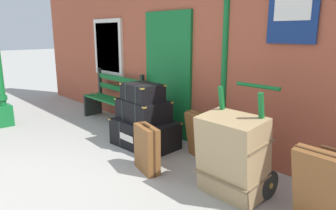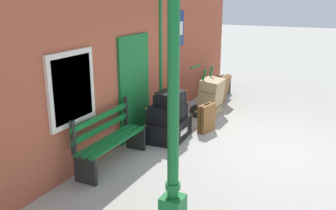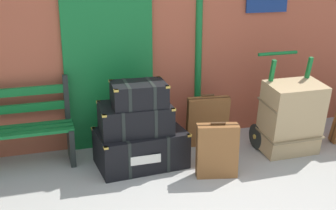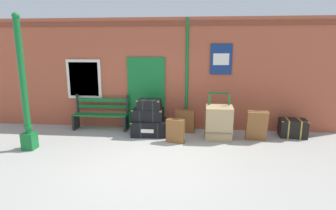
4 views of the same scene
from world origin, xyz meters
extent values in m
cube|color=#AD5138|center=(0.00, 2.60, 1.60)|extent=(10.40, 0.30, 3.20)
cube|color=#146B2D|center=(-0.42, 2.43, 1.05)|extent=(1.10, 0.05, 2.10)
cube|color=#0C401B|center=(-0.42, 2.41, 1.05)|extent=(0.06, 0.02, 2.10)
cylinder|color=#146B2D|center=(0.77, 2.45, 1.60)|extent=(0.09, 0.09, 3.14)
cube|color=#146B2D|center=(-1.73, 1.96, 0.45)|extent=(1.60, 0.09, 0.04)
cube|color=#146B2D|center=(-1.73, 2.10, 0.45)|extent=(1.60, 0.09, 0.04)
cube|color=#146B2D|center=(-1.73, 2.24, 0.45)|extent=(1.60, 0.09, 0.04)
cube|color=black|center=(-0.97, 2.10, 0.23)|extent=(0.06, 0.40, 0.45)
cube|color=black|center=(-0.97, 2.30, 0.73)|extent=(0.06, 0.06, 0.56)
cube|color=black|center=(-0.20, 1.75, 0.21)|extent=(1.04, 0.71, 0.42)
cube|color=black|center=(-0.43, 1.74, 0.21)|extent=(0.08, 0.65, 0.43)
cube|color=black|center=(0.02, 1.77, 0.21)|extent=(0.08, 0.65, 0.43)
cube|color=#B79338|center=(-0.66, 1.42, 0.41)|extent=(0.05, 0.05, 0.02)
cube|color=#B79338|center=(0.30, 1.49, 0.41)|extent=(0.05, 0.05, 0.02)
cube|color=#B79338|center=(-0.70, 2.02, 0.41)|extent=(0.05, 0.05, 0.02)
cube|color=#B79338|center=(0.25, 2.09, 0.41)|extent=(0.05, 0.05, 0.02)
cube|color=silver|center=(-0.24, 1.42, 0.21)|extent=(0.36, 0.01, 0.10)
cube|color=black|center=(-0.26, 1.77, 0.58)|extent=(0.82, 0.57, 0.32)
cube|color=black|center=(-0.44, 1.78, 0.58)|extent=(0.05, 0.55, 0.33)
cube|color=black|center=(-0.08, 1.76, 0.58)|extent=(0.05, 0.55, 0.33)
cube|color=#B79338|center=(-0.65, 1.53, 0.73)|extent=(0.05, 0.05, 0.02)
cube|color=#B79338|center=(0.11, 1.51, 0.73)|extent=(0.05, 0.05, 0.02)
cube|color=#B79338|center=(-0.63, 2.03, 0.73)|extent=(0.05, 0.05, 0.02)
cube|color=#B79338|center=(0.13, 2.01, 0.73)|extent=(0.05, 0.05, 0.02)
cube|color=black|center=(-0.22, 1.73, 0.87)|extent=(0.62, 0.47, 0.26)
cube|color=black|center=(-0.35, 1.74, 0.87)|extent=(0.06, 0.45, 0.27)
cube|color=black|center=(-0.08, 1.73, 0.87)|extent=(0.06, 0.45, 0.27)
cube|color=#B79338|center=(-0.51, 1.55, 0.99)|extent=(0.05, 0.05, 0.02)
cube|color=#B79338|center=(0.05, 1.52, 0.99)|extent=(0.05, 0.05, 0.02)
cube|color=#B79338|center=(-0.49, 1.95, 0.99)|extent=(0.05, 0.05, 0.02)
cube|color=#B79338|center=(0.07, 1.92, 0.99)|extent=(0.05, 0.05, 0.02)
cube|color=black|center=(1.63, 1.50, 0.01)|extent=(0.56, 0.28, 0.03)
cube|color=#146B2D|center=(1.38, 1.70, 0.59)|extent=(0.04, 0.27, 1.19)
cube|color=#146B2D|center=(1.88, 1.70, 0.59)|extent=(0.04, 0.27, 1.19)
cylinder|color=#146B2D|center=(1.63, 1.93, 1.18)|extent=(0.54, 0.04, 0.04)
cylinder|color=black|center=(1.31, 1.76, 0.16)|extent=(0.04, 0.32, 0.32)
cylinder|color=#B79338|center=(1.31, 1.76, 0.16)|extent=(0.07, 0.06, 0.06)
cylinder|color=black|center=(1.95, 1.76, 0.16)|extent=(0.04, 0.32, 0.32)
cylinder|color=#B79338|center=(1.95, 1.76, 0.16)|extent=(0.07, 0.06, 0.06)
cube|color=tan|center=(1.63, 1.52, 0.46)|extent=(0.68, 0.53, 0.92)
cube|color=olive|center=(1.63, 1.52, 0.26)|extent=(0.70, 0.46, 0.07)
cube|color=olive|center=(1.63, 1.52, 0.66)|extent=(0.70, 0.46, 0.07)
cube|color=brown|center=(0.53, 1.22, 0.30)|extent=(0.48, 0.27, 0.60)
cylinder|color=#4F3018|center=(0.53, 1.22, 0.62)|extent=(0.16, 0.06, 0.03)
cube|color=#482C16|center=(0.53, 1.22, 0.30)|extent=(0.46, 0.13, 0.61)
cube|color=brown|center=(0.74, 2.03, 0.33)|extent=(0.55, 0.29, 0.67)
cylinder|color=#4F3018|center=(0.74, 2.04, 0.68)|extent=(0.16, 0.05, 0.03)
cube|color=#482C16|center=(0.74, 2.03, 0.33)|extent=(0.55, 0.19, 0.66)
camera|label=1|loc=(3.50, -1.09, 1.76)|focal=33.31mm
camera|label=2|loc=(-6.68, -1.34, 2.83)|focal=40.03mm
camera|label=3|loc=(-1.32, -2.83, 2.29)|focal=47.05mm
camera|label=4|loc=(0.98, -5.32, 2.37)|focal=28.93mm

